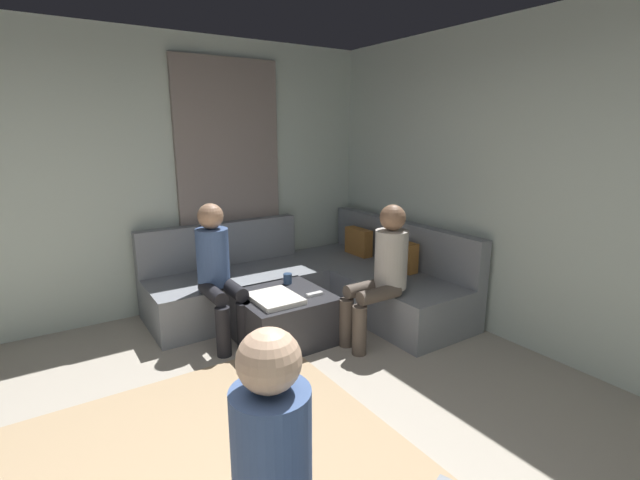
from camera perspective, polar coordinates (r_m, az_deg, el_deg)
name	(u,v)px	position (r m, az deg, el deg)	size (l,w,h in m)	color
wall_back	(595,194)	(3.84, 31.39, 4.98)	(6.00, 0.12, 2.70)	silver
wall_left	(90,181)	(4.61, -27.04, 6.64)	(0.12, 6.00, 2.70)	silver
curtain_panel	(230,184)	(4.84, -11.28, 6.95)	(0.06, 1.10, 2.50)	gray
sectional_couch	(316,282)	(4.66, -0.50, -5.31)	(2.10, 2.55, 0.87)	gray
ottoman	(283,317)	(4.02, -4.76, -9.65)	(0.76, 0.76, 0.42)	#333338
folded_blanket	(275,298)	(3.80, -5.70, -7.34)	(0.44, 0.36, 0.04)	white
coffee_mug	(288,279)	(4.19, -4.11, -4.87)	(0.08, 0.08, 0.10)	#334C72
game_remote	(315,294)	(3.89, -0.68, -6.85)	(0.05, 0.15, 0.02)	white
person_on_couch_back	(382,269)	(3.85, 7.85, -3.66)	(0.30, 0.60, 1.20)	brown
person_on_couch_side	(217,268)	(3.95, -12.84, -3.45)	(0.60, 0.30, 1.20)	black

